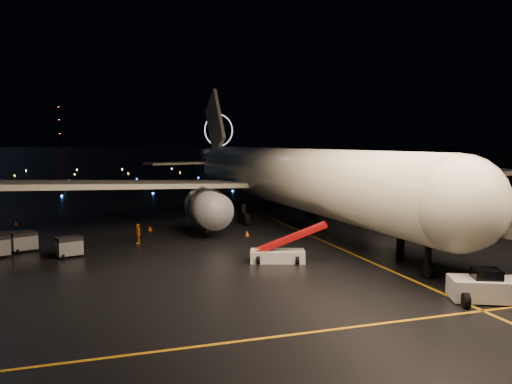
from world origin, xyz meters
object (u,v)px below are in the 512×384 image
at_px(baggage_cart_3, 24,242).
at_px(pushback_tug, 486,285).
at_px(belt_loader, 278,243).
at_px(baggage_cart_2, 12,242).
at_px(airliner, 274,145).
at_px(baggage_cart_0, 69,247).
at_px(crew_c, 138,234).

bearing_deg(baggage_cart_3, pushback_tug, -61.65).
height_order(belt_loader, baggage_cart_2, belt_loader).
distance_m(airliner, pushback_tug, 34.96).
bearing_deg(belt_loader, baggage_cart_0, 174.74).
relative_size(belt_loader, baggage_cart_0, 3.22).
height_order(pushback_tug, belt_loader, belt_loader).
distance_m(belt_loader, baggage_cart_3, 22.72).
bearing_deg(baggage_cart_2, baggage_cart_3, -6.07).
xyz_separation_m(belt_loader, baggage_cart_3, (-20.14, 10.50, -0.69)).
relative_size(pushback_tug, belt_loader, 0.65).
relative_size(pushback_tug, baggage_cart_0, 2.10).
xyz_separation_m(crew_c, baggage_cart_0, (-5.99, -3.95, -0.11)).
bearing_deg(baggage_cart_0, crew_c, 15.56).
height_order(airliner, pushback_tug, airliner).
distance_m(pushback_tug, belt_loader, 15.85).
distance_m(airliner, crew_c, 21.50).
xyz_separation_m(baggage_cart_2, baggage_cart_3, (1.01, -0.25, -0.01)).
distance_m(crew_c, baggage_cart_0, 7.17).
bearing_deg(airliner, belt_loader, -111.96).
distance_m(airliner, baggage_cart_2, 31.10).
bearing_deg(baggage_cart_0, baggage_cart_2, 125.53).
distance_m(pushback_tug, baggage_cart_0, 32.12).
bearing_deg(belt_loader, baggage_cart_3, 170.77).
relative_size(pushback_tug, crew_c, 2.18).
bearing_deg(airliner, crew_c, -153.80).
relative_size(airliner, baggage_cart_0, 32.95).
bearing_deg(baggage_cart_2, airliner, 26.99).
height_order(airliner, baggage_cart_0, airliner).
xyz_separation_m(airliner, baggage_cart_2, (-28.23, -9.95, -8.43)).
height_order(baggage_cart_0, baggage_cart_3, baggage_cart_3).
xyz_separation_m(baggage_cart_0, baggage_cart_3, (-3.95, 3.44, 0.02)).
bearing_deg(airliner, baggage_cart_3, -162.53).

